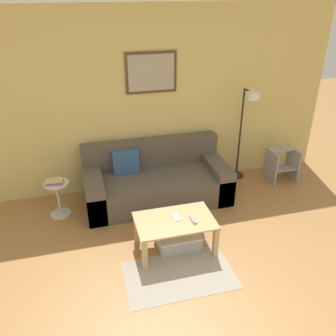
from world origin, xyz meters
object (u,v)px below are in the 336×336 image
couch (156,181)px  floor_lamp (246,123)px  cell_phone (176,218)px  step_stool (282,164)px  coffee_table (175,225)px  side_table (58,196)px  storage_bin (178,239)px  book_stack (54,181)px  remote_control (193,220)px

couch → floor_lamp: size_ratio=1.38×
cell_phone → step_stool: 2.34m
coffee_table → cell_phone: cell_phone is taller
side_table → step_stool: size_ratio=0.98×
cell_phone → step_stool: step_stool is taller
storage_bin → floor_lamp: floor_lamp is taller
side_table → cell_phone: size_ratio=3.43×
book_stack → step_stool: size_ratio=0.47×
book_stack → side_table: bearing=-29.7°
couch → floor_lamp: 1.55m
floor_lamp → cell_phone: (-1.41, -1.26, -0.54)m
side_table → cell_phone: 1.66m
remote_control → step_stool: (1.88, 1.24, -0.15)m
book_stack → floor_lamp: bearing=4.6°
couch → book_stack: size_ratio=8.59×
couch → cell_phone: couch is taller
couch → storage_bin: 1.11m
storage_bin → book_stack: size_ratio=2.22×
floor_lamp → cell_phone: 1.96m
remote_control → step_stool: bearing=29.1°
couch → step_stool: size_ratio=4.01×
floor_lamp → side_table: bearing=-175.2°
remote_control → coffee_table: bearing=157.1°
couch → floor_lamp: floor_lamp is taller
storage_bin → side_table: (-1.33, 1.02, 0.20)m
storage_bin → floor_lamp: size_ratio=0.36×
couch → side_table: 1.33m
coffee_table → side_table: side_table is taller
couch → remote_control: bearing=-83.2°
couch → coffee_table: bearing=-92.2°
remote_control → step_stool: 2.25m
couch → book_stack: (-1.34, -0.07, 0.23)m
side_table → remote_control: side_table is taller
couch → step_stool: (2.02, 0.03, -0.00)m
cell_phone → step_stool: (2.04, 1.14, -0.14)m
coffee_table → book_stack: (-1.30, 1.07, 0.17)m
coffee_table → storage_bin: bearing=41.2°
coffee_table → side_table: 1.66m
storage_bin → floor_lamp: (1.38, 1.24, 0.85)m
floor_lamp → side_table: floor_lamp is taller
storage_bin → book_stack: (-1.35, 1.02, 0.41)m
couch → floor_lamp: bearing=6.0°
side_table → cell_phone: (1.30, -1.03, 0.12)m
remote_control → cell_phone: remote_control is taller
floor_lamp → couch: bearing=-174.0°
coffee_table → floor_lamp: (1.44, 1.29, 0.62)m
couch → coffee_table: couch is taller
remote_control → cell_phone: size_ratio=1.07×
couch → remote_control: size_ratio=13.13×
floor_lamp → remote_control: floor_lamp is taller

